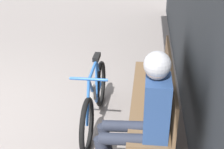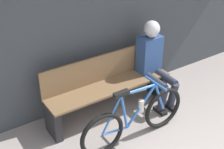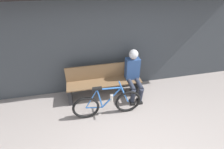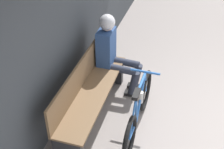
# 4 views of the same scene
# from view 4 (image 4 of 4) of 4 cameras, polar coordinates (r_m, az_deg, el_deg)

# --- Properties ---
(storefront_wall) EXTENTS (12.00, 0.56, 3.20)m
(storefront_wall) POSITION_cam_4_polar(r_m,az_deg,el_deg) (3.92, -10.11, 13.18)
(storefront_wall) COLOR #3D4247
(storefront_wall) RESTS_ON ground_plane
(park_bench_near) EXTENTS (1.87, 0.42, 0.87)m
(park_bench_near) POSITION_cam_4_polar(r_m,az_deg,el_deg) (4.29, -4.18, -3.48)
(park_bench_near) COLOR brown
(park_bench_near) RESTS_ON ground_plane
(bicycle) EXTENTS (1.57, 0.40, 0.82)m
(bicycle) POSITION_cam_4_polar(r_m,az_deg,el_deg) (4.17, 4.85, -6.66)
(bicycle) COLOR black
(bicycle) RESTS_ON ground_plane
(person_seated) EXTENTS (0.34, 0.66, 1.28)m
(person_seated) POSITION_cam_4_polar(r_m,az_deg,el_deg) (4.64, 0.17, 4.66)
(person_seated) COLOR #2D3342
(person_seated) RESTS_ON ground_plane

